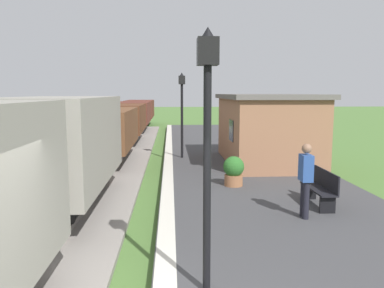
% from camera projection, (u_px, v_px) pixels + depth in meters
% --- Properties ---
extents(freight_train, '(2.50, 39.20, 2.72)m').
position_uv_depth(freight_train, '(111.00, 125.00, 18.52)').
color(freight_train, gray).
rests_on(freight_train, rail_near).
extents(station_hut, '(3.50, 5.80, 2.78)m').
position_uv_depth(station_hut, '(266.00, 128.00, 15.49)').
color(station_hut, '#9E6B4C').
rests_on(station_hut, platform_slab).
extents(bench_near_hut, '(0.42, 1.50, 0.91)m').
position_uv_depth(bench_near_hut, '(321.00, 188.00, 9.54)').
color(bench_near_hut, black).
rests_on(bench_near_hut, platform_slab).
extents(bench_down_platform, '(0.42, 1.50, 0.91)m').
position_uv_depth(bench_down_platform, '(240.00, 137.00, 20.63)').
color(bench_down_platform, black).
rests_on(bench_down_platform, platform_slab).
extents(person_waiting, '(0.25, 0.39, 1.71)m').
position_uv_depth(person_waiting, '(306.00, 178.00, 8.57)').
color(person_waiting, black).
rests_on(person_waiting, platform_slab).
extents(potted_planter, '(0.64, 0.64, 0.92)m').
position_uv_depth(potted_planter, '(234.00, 171.00, 11.62)').
color(potted_planter, '#9E6642').
rests_on(potted_planter, platform_slab).
extents(lamp_post_near, '(0.28, 0.28, 3.70)m').
position_uv_depth(lamp_post_near, '(207.00, 114.00, 5.13)').
color(lamp_post_near, black).
rests_on(lamp_post_near, platform_slab).
extents(lamp_post_far, '(0.28, 0.28, 3.70)m').
position_uv_depth(lamp_post_far, '(182.00, 99.00, 16.40)').
color(lamp_post_far, black).
rests_on(lamp_post_far, platform_slab).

